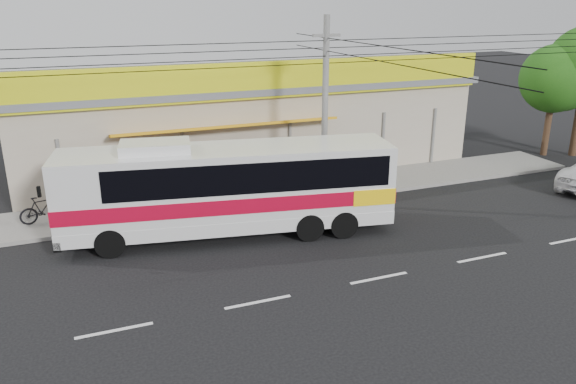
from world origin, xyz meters
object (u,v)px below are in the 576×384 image
at_px(coach_bus, 233,184).
at_px(motorbike_dark, 43,209).
at_px(tree_far, 557,81).
at_px(utility_pole, 326,51).

distance_m(coach_bus, motorbike_dark, 7.58).
xyz_separation_m(coach_bus, tree_far, (19.37, 4.34, 2.14)).
relative_size(coach_bus, tree_far, 2.00).
bearing_deg(coach_bus, tree_far, 22.67).
relative_size(motorbike_dark, tree_far, 0.29).
distance_m(motorbike_dark, tree_far, 26.20).
bearing_deg(tree_far, utility_pole, -169.94).
height_order(motorbike_dark, utility_pole, utility_pole).
bearing_deg(utility_pole, motorbike_dark, 170.47).
distance_m(motorbike_dark, utility_pole, 12.50).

